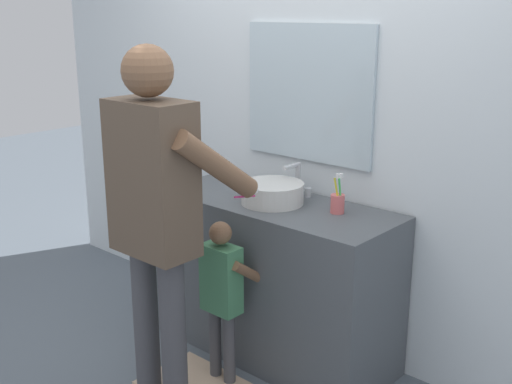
{
  "coord_description": "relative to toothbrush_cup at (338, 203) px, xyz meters",
  "views": [
    {
      "loc": [
        2.06,
        -2.17,
        1.87
      ],
      "look_at": [
        0.0,
        0.15,
        0.97
      ],
      "focal_mm": 44.66,
      "sensor_mm": 36.0,
      "label": 1
    }
  ],
  "objects": [
    {
      "name": "toothbrush_cup",
      "position": [
        0.0,
        0.0,
        0.0
      ],
      "size": [
        0.07,
        0.07,
        0.21
      ],
      "color": "#D86666",
      "rests_on": "vanity_cabinet"
    },
    {
      "name": "adult_parent",
      "position": [
        -0.43,
        -0.8,
        0.1
      ],
      "size": [
        0.53,
        0.56,
        1.72
      ],
      "color": "#47474C",
      "rests_on": "ground"
    },
    {
      "name": "child_toddler",
      "position": [
        -0.35,
        -0.47,
        -0.41
      ],
      "size": [
        0.27,
        0.27,
        0.87
      ],
      "color": "#47474C",
      "rests_on": "ground"
    },
    {
      "name": "ground_plane",
      "position": [
        -0.35,
        -0.37,
        -0.93
      ],
      "size": [
        14.0,
        14.0,
        0.0
      ],
      "primitive_type": "plane",
      "color": "slate"
    },
    {
      "name": "sink_basin",
      "position": [
        -0.35,
        -0.09,
        0.0
      ],
      "size": [
        0.33,
        0.33,
        0.11
      ],
      "color": "silver",
      "rests_on": "vanity_cabinet"
    },
    {
      "name": "back_wall",
      "position": [
        -0.35,
        0.25,
        0.42
      ],
      "size": [
        4.4,
        0.1,
        2.7
      ],
      "color": "silver",
      "rests_on": "ground"
    },
    {
      "name": "faucet",
      "position": [
        -0.35,
        0.12,
        0.03
      ],
      "size": [
        0.18,
        0.14,
        0.18
      ],
      "color": "#B7BABF",
      "rests_on": "vanity_cabinet"
    },
    {
      "name": "vanity_cabinet",
      "position": [
        -0.35,
        -0.07,
        -0.49
      ],
      "size": [
        1.35,
        0.54,
        0.88
      ],
      "primitive_type": "cube",
      "color": "#4C5156",
      "rests_on": "ground"
    }
  ]
}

